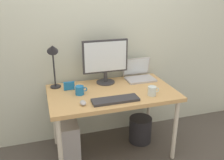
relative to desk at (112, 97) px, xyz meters
name	(u,v)px	position (x,y,z in m)	size (l,w,h in m)	color
ground_plane	(112,150)	(0.00, 0.00, -0.66)	(6.00, 6.00, 0.00)	#4C4742
back_wall	(100,27)	(0.00, 0.43, 0.64)	(4.40, 0.04, 2.60)	silver
desk	(112,97)	(0.00, 0.00, 0.00)	(1.28, 0.74, 0.72)	tan
monitor	(105,59)	(0.00, 0.24, 0.33)	(0.49, 0.20, 0.48)	#333338
laptop	(139,74)	(0.40, 0.26, 0.12)	(0.32, 0.26, 0.23)	#B2B2B7
desk_lamp	(53,56)	(-0.54, 0.24, 0.42)	(0.11, 0.16, 0.49)	#232328
keyboard	(115,100)	(-0.04, -0.23, 0.08)	(0.44, 0.14, 0.02)	#333338
mouse	(83,103)	(-0.34, -0.22, 0.08)	(0.06, 0.09, 0.03)	#B2B2B7
coffee_mug	(80,90)	(-0.33, 0.01, 0.11)	(0.12, 0.09, 0.09)	#1E72BF
glass_cup	(152,91)	(0.34, -0.21, 0.11)	(0.12, 0.08, 0.09)	silver
photo_frame	(69,86)	(-0.41, 0.15, 0.11)	(0.11, 0.02, 0.09)	#1E72BF
computer_tower	(69,139)	(-0.46, 0.04, -0.45)	(0.18, 0.36, 0.42)	#B2B2B7
wastebasket	(140,130)	(0.37, 0.08, -0.51)	(0.26, 0.26, 0.30)	#232328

